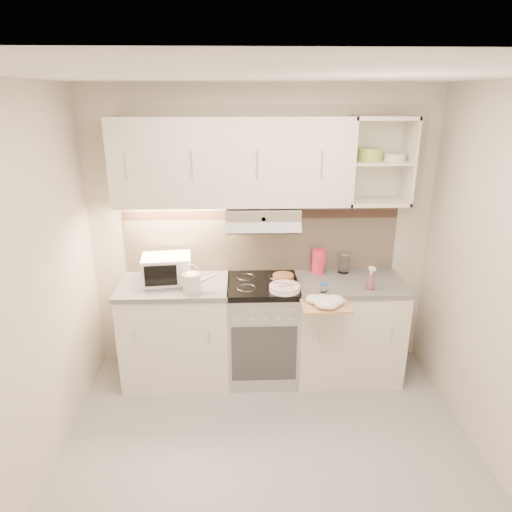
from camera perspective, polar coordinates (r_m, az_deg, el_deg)
The scene contains 17 objects.
ground at distance 3.45m, azimuth 1.75°, elevation -24.63°, with size 3.00×3.00×0.00m, color #9A9A9D.
room_shell at distance 2.95m, azimuth 1.66°, elevation 4.23°, with size 3.04×2.84×2.52m.
base_cabinet_left at distance 4.12m, azimuth -9.82°, elevation -9.45°, with size 0.90×0.60×0.86m, color silver.
worktop_left at distance 3.92m, azimuth -10.19°, elevation -3.68°, with size 0.92×0.62×0.04m, color slate.
base_cabinet_right at distance 4.19m, azimuth 11.24°, elevation -9.05°, with size 0.90×0.60×0.86m, color silver.
worktop_right at distance 3.99m, azimuth 11.66°, elevation -3.36°, with size 0.92×0.62×0.04m, color slate.
electric_range at distance 4.08m, azimuth 0.80°, elevation -9.14°, with size 0.60×0.60×0.90m.
microwave at distance 3.93m, azimuth -11.09°, elevation -1.60°, with size 0.43×0.34×0.23m.
watering_can at distance 3.71m, azimuth -7.91°, elevation -3.20°, with size 0.28×0.14×0.24m.
plate_stack at distance 3.72m, azimuth 3.60°, elevation -4.00°, with size 0.25×0.25×0.05m.
bread_loaf at distance 3.94m, azimuth 3.42°, elevation -2.65°, with size 0.18×0.18×0.04m, color #B67142.
pink_pitcher at distance 4.08m, azimuth 7.81°, elevation -0.66°, with size 0.12×0.11×0.22m.
glass_jar at distance 4.13m, azimuth 10.94°, elevation -0.81°, with size 0.10×0.10×0.19m.
spice_jar at distance 3.72m, azimuth 8.44°, elevation -3.86°, with size 0.06×0.06×0.09m.
spray_bottle at distance 3.84m, azimuth 14.14°, elevation -2.88°, with size 0.08×0.08×0.21m.
cutting_board at distance 3.60m, azimuth 8.59°, elevation -5.94°, with size 0.37×0.33×0.02m, color #AE7D54.
dish_towel at distance 3.55m, azimuth 8.66°, elevation -5.45°, with size 0.28×0.24×0.07m, color silver, non-canonical shape.
Camera 1 is at (-0.18, -2.47, 2.40)m, focal length 32.00 mm.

